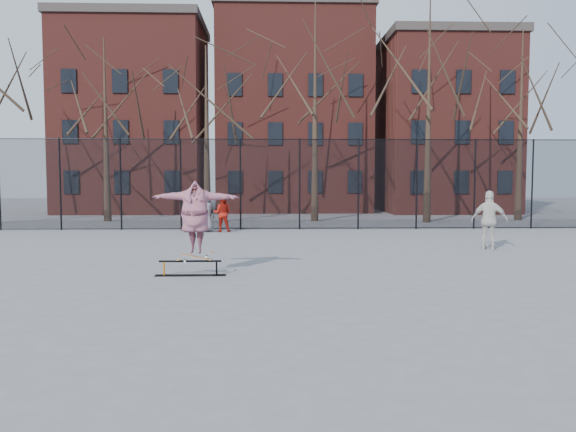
{
  "coord_description": "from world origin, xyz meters",
  "views": [
    {
      "loc": [
        -0.15,
        -11.65,
        2.32
      ],
      "look_at": [
        0.3,
        1.5,
        1.4
      ],
      "focal_mm": 35.0,
      "sensor_mm": 36.0,
      "label": 1
    }
  ],
  "objects_px": {
    "bystander_red": "(222,213)",
    "skateboard": "(196,258)",
    "bystander_grey": "(206,212)",
    "skate_rail": "(190,270)",
    "skater": "(195,220)",
    "bystander_black": "(189,211)",
    "bystander_white": "(490,220)"
  },
  "relations": [
    {
      "from": "skateboard",
      "to": "skater",
      "type": "height_order",
      "value": "skater"
    },
    {
      "from": "skate_rail",
      "to": "skateboard",
      "type": "height_order",
      "value": "skateboard"
    },
    {
      "from": "bystander_red",
      "to": "bystander_white",
      "type": "xyz_separation_m",
      "value": [
        8.99,
        -6.1,
        0.15
      ]
    },
    {
      "from": "skate_rail",
      "to": "bystander_red",
      "type": "height_order",
      "value": "bystander_red"
    },
    {
      "from": "skate_rail",
      "to": "skateboard",
      "type": "bearing_deg",
      "value": -0.0
    },
    {
      "from": "skate_rail",
      "to": "bystander_white",
      "type": "height_order",
      "value": "bystander_white"
    },
    {
      "from": "skater",
      "to": "bystander_white",
      "type": "distance_m",
      "value": 9.8
    },
    {
      "from": "bystander_red",
      "to": "skateboard",
      "type": "bearing_deg",
      "value": 93.75
    },
    {
      "from": "bystander_grey",
      "to": "bystander_black",
      "type": "height_order",
      "value": "bystander_black"
    },
    {
      "from": "bystander_black",
      "to": "skateboard",
      "type": "bearing_deg",
      "value": 85.02
    },
    {
      "from": "bystander_red",
      "to": "skater",
      "type": "bearing_deg",
      "value": 93.75
    },
    {
      "from": "skateboard",
      "to": "bystander_grey",
      "type": "distance_m",
      "value": 10.57
    },
    {
      "from": "bystander_black",
      "to": "bystander_white",
      "type": "height_order",
      "value": "bystander_white"
    },
    {
      "from": "bystander_black",
      "to": "bystander_red",
      "type": "relative_size",
      "value": 1.11
    },
    {
      "from": "skater",
      "to": "bystander_grey",
      "type": "xyz_separation_m",
      "value": [
        -0.91,
        10.52,
        -0.46
      ]
    },
    {
      "from": "skater",
      "to": "bystander_red",
      "type": "relative_size",
      "value": 1.32
    },
    {
      "from": "skateboard",
      "to": "bystander_red",
      "type": "distance_m",
      "value": 10.53
    },
    {
      "from": "skater",
      "to": "bystander_grey",
      "type": "distance_m",
      "value": 10.57
    },
    {
      "from": "bystander_white",
      "to": "bystander_red",
      "type": "bearing_deg",
      "value": -9.83
    },
    {
      "from": "bystander_grey",
      "to": "bystander_red",
      "type": "height_order",
      "value": "bystander_grey"
    },
    {
      "from": "skateboard",
      "to": "skater",
      "type": "bearing_deg",
      "value": 0.0
    },
    {
      "from": "skateboard",
      "to": "bystander_black",
      "type": "relative_size",
      "value": 0.45
    },
    {
      "from": "bystander_red",
      "to": "bystander_grey",
      "type": "bearing_deg",
      "value": 3.14
    },
    {
      "from": "skate_rail",
      "to": "bystander_grey",
      "type": "relative_size",
      "value": 0.98
    },
    {
      "from": "skate_rail",
      "to": "skater",
      "type": "relative_size",
      "value": 0.8
    },
    {
      "from": "skate_rail",
      "to": "bystander_black",
      "type": "relative_size",
      "value": 0.95
    },
    {
      "from": "skate_rail",
      "to": "bystander_black",
      "type": "distance_m",
      "value": 10.66
    },
    {
      "from": "bystander_grey",
      "to": "bystander_white",
      "type": "distance_m",
      "value": 11.42
    },
    {
      "from": "bystander_grey",
      "to": "skate_rail",
      "type": "bearing_deg",
      "value": 65.5
    },
    {
      "from": "skateboard",
      "to": "bystander_black",
      "type": "height_order",
      "value": "bystander_black"
    },
    {
      "from": "skater",
      "to": "bystander_white",
      "type": "bearing_deg",
      "value": 30.06
    },
    {
      "from": "skate_rail",
      "to": "bystander_grey",
      "type": "distance_m",
      "value": 10.57
    }
  ]
}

